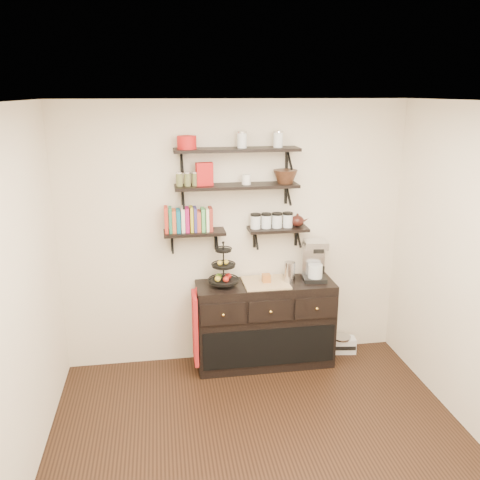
% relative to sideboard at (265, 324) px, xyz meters
% --- Properties ---
extents(floor, '(3.50, 3.50, 0.00)m').
position_rel_sideboard_xyz_m(floor, '(-0.28, -1.51, -0.45)').
color(floor, black).
rests_on(floor, ground).
extents(ceiling, '(3.50, 3.50, 0.02)m').
position_rel_sideboard_xyz_m(ceiling, '(-0.28, -1.51, 2.25)').
color(ceiling, white).
rests_on(ceiling, back_wall).
extents(back_wall, '(3.50, 0.02, 2.70)m').
position_rel_sideboard_xyz_m(back_wall, '(-0.28, 0.24, 0.90)').
color(back_wall, white).
rests_on(back_wall, ground).
extents(left_wall, '(0.02, 3.50, 2.70)m').
position_rel_sideboard_xyz_m(left_wall, '(-2.03, -1.51, 0.90)').
color(left_wall, white).
rests_on(left_wall, ground).
extents(shelf_top, '(1.20, 0.27, 0.23)m').
position_rel_sideboard_xyz_m(shelf_top, '(-0.28, 0.10, 1.78)').
color(shelf_top, black).
rests_on(shelf_top, back_wall).
extents(shelf_mid, '(1.20, 0.27, 0.23)m').
position_rel_sideboard_xyz_m(shelf_mid, '(-0.28, 0.10, 1.43)').
color(shelf_mid, black).
rests_on(shelf_mid, back_wall).
extents(shelf_low_left, '(0.60, 0.25, 0.23)m').
position_rel_sideboard_xyz_m(shelf_low_left, '(-0.70, 0.12, 0.98)').
color(shelf_low_left, black).
rests_on(shelf_low_left, back_wall).
extents(shelf_low_right, '(0.60, 0.25, 0.23)m').
position_rel_sideboard_xyz_m(shelf_low_right, '(0.14, 0.12, 0.98)').
color(shelf_low_right, black).
rests_on(shelf_low_right, back_wall).
extents(cookbooks, '(0.43, 0.15, 0.26)m').
position_rel_sideboard_xyz_m(cookbooks, '(-0.75, 0.12, 1.11)').
color(cookbooks, '#B8301F').
rests_on(cookbooks, shelf_low_left).
extents(glass_canisters, '(0.43, 0.10, 0.13)m').
position_rel_sideboard_xyz_m(glass_canisters, '(0.08, 0.12, 1.06)').
color(glass_canisters, silver).
rests_on(glass_canisters, shelf_low_right).
extents(sideboard, '(1.40, 0.50, 0.92)m').
position_rel_sideboard_xyz_m(sideboard, '(0.00, 0.00, 0.00)').
color(sideboard, black).
rests_on(sideboard, floor).
extents(fruit_stand, '(0.30, 0.30, 0.44)m').
position_rel_sideboard_xyz_m(fruit_stand, '(-0.43, 0.00, 0.60)').
color(fruit_stand, black).
rests_on(fruit_stand, sideboard).
extents(candle, '(0.08, 0.08, 0.08)m').
position_rel_sideboard_xyz_m(candle, '(0.01, 0.00, 0.50)').
color(candle, '#A25B25').
rests_on(candle, sideboard).
extents(coffee_maker, '(0.25, 0.25, 0.43)m').
position_rel_sideboard_xyz_m(coffee_maker, '(0.51, 0.03, 0.65)').
color(coffee_maker, black).
rests_on(coffee_maker, sideboard).
extents(thermal_carafe, '(0.11, 0.11, 0.22)m').
position_rel_sideboard_xyz_m(thermal_carafe, '(0.24, -0.02, 0.56)').
color(thermal_carafe, silver).
rests_on(thermal_carafe, sideboard).
extents(apron, '(0.04, 0.31, 0.71)m').
position_rel_sideboard_xyz_m(apron, '(-0.73, -0.10, 0.06)').
color(apron, maroon).
rests_on(apron, sideboard).
extents(radio, '(0.33, 0.23, 0.19)m').
position_rel_sideboard_xyz_m(radio, '(0.88, 0.10, -0.36)').
color(radio, silver).
rests_on(radio, floor).
extents(recipe_box, '(0.17, 0.09, 0.22)m').
position_rel_sideboard_xyz_m(recipe_box, '(-0.59, 0.10, 1.56)').
color(recipe_box, '#B61414').
rests_on(recipe_box, shelf_mid).
extents(walnut_bowl, '(0.24, 0.24, 0.13)m').
position_rel_sideboard_xyz_m(walnut_bowl, '(0.20, 0.10, 1.51)').
color(walnut_bowl, black).
rests_on(walnut_bowl, shelf_mid).
extents(ramekins, '(0.09, 0.09, 0.10)m').
position_rel_sideboard_xyz_m(ramekins, '(-0.19, 0.10, 1.50)').
color(ramekins, white).
rests_on(ramekins, shelf_mid).
extents(teapot, '(0.18, 0.14, 0.14)m').
position_rel_sideboard_xyz_m(teapot, '(0.34, 0.12, 1.07)').
color(teapot, black).
rests_on(teapot, shelf_low_right).
extents(red_pot, '(0.18, 0.18, 0.12)m').
position_rel_sideboard_xyz_m(red_pot, '(-0.75, 0.10, 1.86)').
color(red_pot, '#B61414').
rests_on(red_pot, shelf_top).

